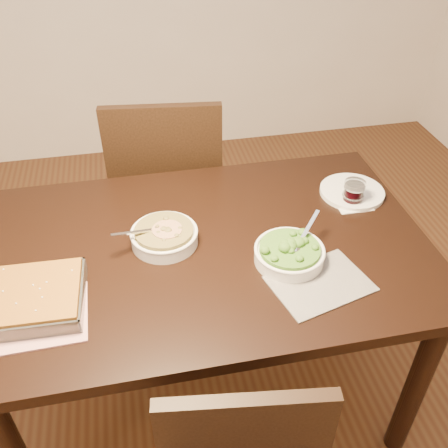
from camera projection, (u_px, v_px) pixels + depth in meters
name	position (u px, v px, depth m)	size (l,w,h in m)	color
ground	(210.00, 385.00, 2.02)	(4.00, 4.00, 0.00)	#452413
table	(207.00, 267.00, 1.62)	(1.40, 0.90, 0.75)	black
magazine_a	(30.00, 319.00, 1.32)	(0.30, 0.22, 0.01)	#A52F3F
magazine_b	(320.00, 283.00, 1.42)	(0.27, 0.19, 0.00)	#222329
coaster	(352.00, 202.00, 1.74)	(0.12, 0.12, 0.00)	white
stew_bowl	(164.00, 235.00, 1.55)	(0.23, 0.21, 0.08)	white
broccoli_bowl	(289.00, 253.00, 1.49)	(0.21, 0.21, 0.08)	white
baking_dish	(21.00, 300.00, 1.34)	(0.34, 0.25, 0.06)	silver
wine_tumbler	(354.00, 192.00, 1.71)	(0.07, 0.07, 0.08)	black
dinner_plate	(352.00, 192.00, 1.78)	(0.23, 0.23, 0.02)	white
chair_far	(168.00, 185.00, 2.19)	(0.51, 0.51, 0.98)	black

